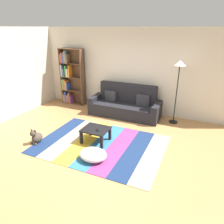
# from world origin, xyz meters

# --- Properties ---
(ground_plane) EXTENTS (14.00, 14.00, 0.00)m
(ground_plane) POSITION_xyz_m (0.00, 0.00, 0.00)
(ground_plane) COLOR #B27F4C
(back_wall) EXTENTS (6.80, 0.10, 2.70)m
(back_wall) POSITION_xyz_m (0.00, 2.55, 1.35)
(back_wall) COLOR silver
(back_wall) RESTS_ON ground_plane
(left_wall) EXTENTS (0.10, 5.50, 2.70)m
(left_wall) POSITION_xyz_m (-3.40, 0.75, 1.35)
(left_wall) COLOR beige
(left_wall) RESTS_ON ground_plane
(rug) EXTENTS (3.02, 2.18, 0.01)m
(rug) POSITION_xyz_m (-0.04, 0.02, 0.01)
(rug) COLOR navy
(rug) RESTS_ON ground_plane
(couch) EXTENTS (2.26, 0.80, 1.00)m
(couch) POSITION_xyz_m (-0.17, 2.02, 0.34)
(couch) COLOR black
(couch) RESTS_ON ground_plane
(bookshelf) EXTENTS (0.90, 0.28, 2.01)m
(bookshelf) POSITION_xyz_m (-2.45, 2.31, 0.98)
(bookshelf) COLOR brown
(bookshelf) RESTS_ON ground_plane
(coffee_table) EXTENTS (0.64, 0.55, 0.36)m
(coffee_table) POSITION_xyz_m (-0.22, 0.10, 0.30)
(coffee_table) COLOR black
(coffee_table) RESTS_ON rug
(pouf) EXTENTS (0.61, 0.51, 0.23)m
(pouf) POSITION_xyz_m (0.09, -0.61, 0.12)
(pouf) COLOR white
(pouf) RESTS_ON rug
(dog) EXTENTS (0.22, 0.35, 0.40)m
(dog) POSITION_xyz_m (-1.54, -0.55, 0.16)
(dog) COLOR #473D33
(dog) RESTS_ON ground_plane
(standing_lamp) EXTENTS (0.32, 0.32, 1.85)m
(standing_lamp) POSITION_xyz_m (1.36, 2.09, 1.54)
(standing_lamp) COLOR black
(standing_lamp) RESTS_ON ground_plane
(tv_remote) EXTENTS (0.12, 0.15, 0.02)m
(tv_remote) POSITION_xyz_m (-0.14, 0.04, 0.38)
(tv_remote) COLOR black
(tv_remote) RESTS_ON coffee_table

